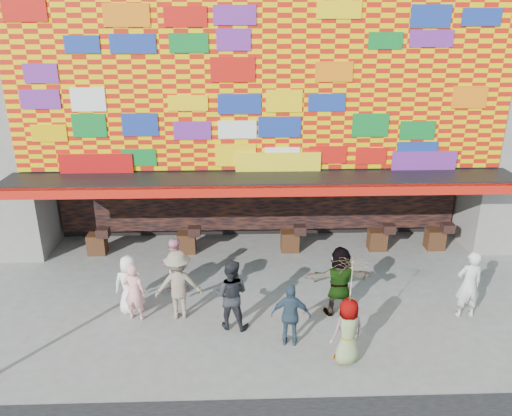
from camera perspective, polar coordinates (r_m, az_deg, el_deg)
The scene contains 12 objects.
ground at distance 13.15m, azimuth 1.39°, elevation -13.72°, with size 90.00×90.00×0.00m, color slate.
shop_building at distance 19.10m, azimuth 0.10°, elevation 14.25°, with size 15.20×9.40×10.00m.
ped_a at distance 13.84m, azimuth -14.25°, elevation -8.48°, with size 0.81×0.53×1.65m, color white.
ped_b at distance 13.52m, azimuth -13.74°, elevation -9.31°, with size 0.58×0.38×1.60m, color #F6A59F.
ped_c at distance 12.78m, azimuth -2.90°, elevation -9.83°, with size 0.92×0.71×1.88m, color #232428.
ped_d at distance 13.31m, azimuth -8.85°, elevation -8.65°, with size 1.23×0.71×1.91m, color gray.
ped_e at distance 12.23m, azimuth 4.01°, elevation -12.12°, with size 0.95×0.40×1.63m, color #334759.
ped_f at distance 13.48m, azimuth 9.51°, elevation -8.24°, with size 1.80×0.57×1.94m, color gray.
ped_g at distance 11.85m, azimuth 10.43°, elevation -13.70°, with size 0.79×0.52×1.62m, color gray.
ped_h at distance 14.32m, azimuth 23.15°, elevation -8.04°, with size 0.69×0.45×1.89m, color silver.
ped_i at distance 14.62m, azimuth -9.35°, elevation -6.44°, with size 0.79×0.62×1.63m, color pink.
parasol at distance 11.15m, azimuth 10.89°, elevation -8.00°, with size 1.11×1.13×1.87m.
Camera 1 is at (-0.68, -10.78, 7.50)m, focal length 35.00 mm.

